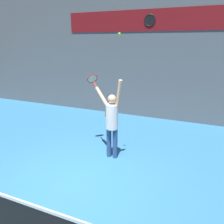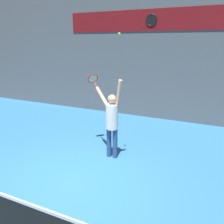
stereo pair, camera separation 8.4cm
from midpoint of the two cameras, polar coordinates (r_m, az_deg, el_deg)
name	(u,v)px [view 1 (the left image)]	position (r m, az deg, el deg)	size (l,w,h in m)	color
ground_plane	(69,189)	(5.02, -11.65, -18.99)	(18.00, 18.00, 0.00)	teal
back_wall	(140,55)	(8.88, 7.11, 14.60)	(18.00, 0.10, 5.00)	slate
sponsor_banner	(141,20)	(8.84, 7.33, 22.62)	(6.08, 0.02, 0.76)	maroon
scoreboard_clock	(150,20)	(8.74, 9.55, 22.59)	(0.43, 0.04, 0.43)	black
court_net	(9,221)	(3.87, -25.84, -24.22)	(8.29, 0.07, 1.06)	#333333
tennis_player	(112,120)	(5.63, -0.48, -2.01)	(0.98, 0.59, 2.14)	#2D4C7F
tennis_racket	(93,79)	(6.24, -5.47, 8.50)	(0.42, 0.39, 0.35)	red
tennis_ball	(119,34)	(5.11, 1.42, 19.71)	(0.06, 0.06, 0.06)	#CCDB2D
water_bottle	(106,114)	(9.12, -1.87, -0.54)	(0.09, 0.09, 0.25)	#D84C19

